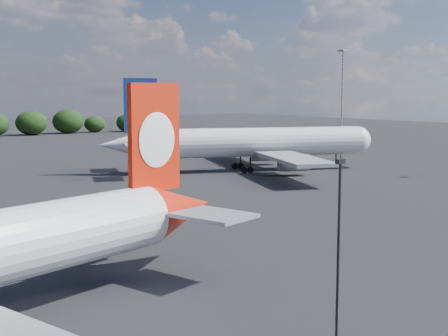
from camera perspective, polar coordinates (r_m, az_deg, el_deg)
china_southern_airliner at (r=117.45m, az=2.12°, el=2.28°), size 50.97×49.06×17.31m
apron_lamp_post at (r=36.44m, az=10.42°, el=-6.88°), size 0.55×0.30×11.12m
floodlight_mast_near at (r=123.62m, az=10.75°, el=6.80°), size 1.60×1.60×22.90m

